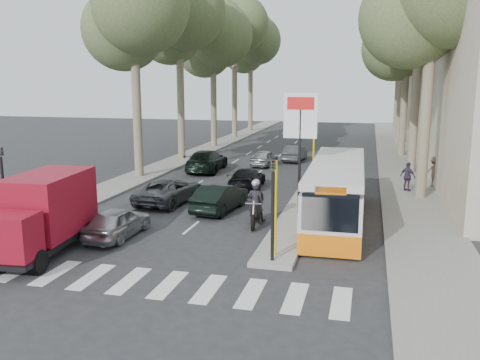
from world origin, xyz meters
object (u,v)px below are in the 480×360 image
object	(u,v)px
silver_hatchback	(117,222)
city_bus	(337,190)
dark_hatchback	(220,198)
motorcycle	(256,203)
red_truck	(42,213)

from	to	relation	value
silver_hatchback	city_bus	xyz separation A→B (m)	(8.25, 4.48, 0.79)
city_bus	dark_hatchback	bearing A→B (deg)	173.71
motorcycle	silver_hatchback	bearing A→B (deg)	-153.00
dark_hatchback	red_truck	xyz separation A→B (m)	(-4.46, -7.32, 0.83)
silver_hatchback	red_truck	xyz separation A→B (m)	(-1.69, -2.33, 0.87)
dark_hatchback	motorcycle	size ratio (longest dim) A/B	1.70
dark_hatchback	city_bus	world-z (taller)	city_bus
city_bus	motorcycle	bearing A→B (deg)	-160.69
silver_hatchback	red_truck	size ratio (longest dim) A/B	0.67
city_bus	motorcycle	xyz separation A→B (m)	(-3.36, -1.24, -0.50)
dark_hatchback	silver_hatchback	bearing A→B (deg)	68.46
city_bus	silver_hatchback	bearing A→B (deg)	-152.43
dark_hatchback	red_truck	size ratio (longest dim) A/B	0.74
silver_hatchback	motorcycle	size ratio (longest dim) A/B	1.54
red_truck	motorcycle	world-z (taller)	red_truck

